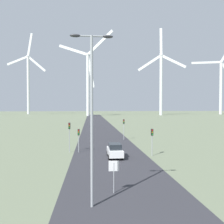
% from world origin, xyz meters
% --- Properties ---
extents(road_surface, '(10.00, 240.00, 0.01)m').
position_xyz_m(road_surface, '(0.00, 48.00, 0.00)').
color(road_surface, '#2D2D33').
rests_on(road_surface, ground).
extents(streetlamp, '(2.81, 0.32, 11.34)m').
position_xyz_m(streetlamp, '(-2.52, 6.11, 6.95)').
color(streetlamp, '#93999E').
rests_on(streetlamp, ground).
extents(stop_sign_near, '(0.81, 0.07, 2.51)m').
position_xyz_m(stop_sign_near, '(-0.83, 8.25, 1.75)').
color(stop_sign_near, '#93999E').
rests_on(stop_sign_near, ground).
extents(traffic_light_post_near_left, '(0.28, 0.34, 3.40)m').
position_xyz_m(traffic_light_post_near_left, '(-4.33, 23.55, 2.50)').
color(traffic_light_post_near_left, '#93999E').
rests_on(traffic_light_post_near_left, ground).
extents(traffic_light_post_near_right, '(0.28, 0.34, 3.66)m').
position_xyz_m(traffic_light_post_near_right, '(5.62, 20.23, 2.69)').
color(traffic_light_post_near_right, '#93999E').
rests_on(traffic_light_post_near_right, ground).
extents(traffic_light_post_mid_left, '(0.28, 0.34, 4.31)m').
position_xyz_m(traffic_light_post_mid_left, '(-5.67, 23.68, 3.15)').
color(traffic_light_post_mid_left, '#93999E').
rests_on(traffic_light_post_mid_left, ground).
extents(traffic_light_post_mid_right, '(0.28, 0.33, 4.12)m').
position_xyz_m(traffic_light_post_mid_right, '(3.96, 34.50, 3.01)').
color(traffic_light_post_mid_right, '#93999E').
rests_on(traffic_light_post_mid_right, ground).
extents(car_approaching, '(1.88, 4.11, 1.83)m').
position_xyz_m(car_approaching, '(0.55, 19.94, 0.91)').
color(car_approaching, white).
rests_on(car_approaching, ground).
extents(wind_turbine_left, '(33.97, 6.61, 68.91)m').
position_xyz_m(wind_turbine_left, '(-55.65, 184.91, 30.22)').
color(wind_turbine_left, silver).
rests_on(wind_turbine_left, ground).
extents(wind_turbine_center, '(38.29, 15.29, 58.87)m').
position_xyz_m(wind_turbine_center, '(-4.43, 146.67, 27.44)').
color(wind_turbine_center, silver).
rests_on(wind_turbine_center, ground).
extents(wind_turbine_right, '(33.37, 14.51, 65.67)m').
position_xyz_m(wind_turbine_right, '(50.70, 153.29, 28.21)').
color(wind_turbine_right, silver).
rests_on(wind_turbine_right, ground).
extents(wind_turbine_far_right, '(37.08, 7.55, 65.87)m').
position_xyz_m(wind_turbine_far_right, '(107.16, 166.71, 28.17)').
color(wind_turbine_far_right, silver).
rests_on(wind_turbine_far_right, ground).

